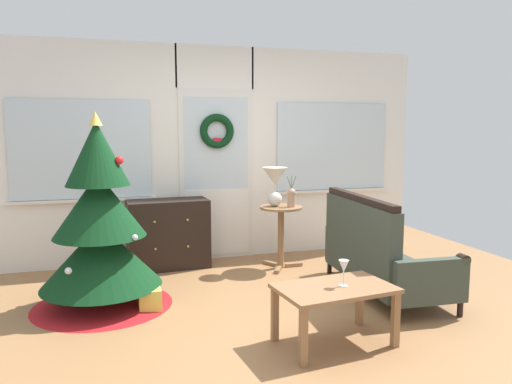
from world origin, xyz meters
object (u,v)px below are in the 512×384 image
(christmas_tree, at_px, (100,233))
(dresser_cabinet, at_px, (168,234))
(side_table, at_px, (281,225))
(flower_vase, at_px, (291,197))
(coffee_table, at_px, (335,295))
(gift_box, at_px, (150,300))
(settee_sofa, at_px, (377,255))
(table_lamp, at_px, (275,181))
(wine_glass, at_px, (344,267))

(christmas_tree, xyz_separation_m, dresser_cabinet, (0.71, 1.06, -0.27))
(side_table, distance_m, flower_vase, 0.34)
(coffee_table, xyz_separation_m, gift_box, (-1.25, 1.07, -0.27))
(side_table, distance_m, coffee_table, 2.02)
(christmas_tree, relative_size, coffee_table, 1.93)
(christmas_tree, relative_size, side_table, 2.43)
(side_table, bearing_deg, coffee_table, -98.34)
(christmas_tree, bearing_deg, side_table, 19.12)
(coffee_table, bearing_deg, settee_sofa, 45.77)
(christmas_tree, bearing_deg, gift_box, -32.08)
(christmas_tree, distance_m, table_lamp, 2.03)
(side_table, height_order, flower_vase, flower_vase)
(gift_box, bearing_deg, dresser_cabinet, 76.41)
(settee_sofa, relative_size, wine_glass, 8.14)
(table_lamp, distance_m, flower_vase, 0.25)
(flower_vase, xyz_separation_m, gift_box, (-1.64, -0.86, -0.73))
(settee_sofa, distance_m, gift_box, 2.16)
(christmas_tree, height_order, coffee_table, christmas_tree)
(side_table, relative_size, table_lamp, 1.61)
(table_lamp, relative_size, gift_box, 2.30)
(flower_vase, distance_m, wine_glass, 1.99)
(coffee_table, bearing_deg, side_table, 81.66)
(gift_box, bearing_deg, flower_vase, 27.69)
(flower_vase, distance_m, gift_box, 1.99)
(dresser_cabinet, height_order, settee_sofa, settee_sofa)
(dresser_cabinet, bearing_deg, wine_glass, -67.51)
(dresser_cabinet, bearing_deg, flower_vase, -18.78)
(christmas_tree, bearing_deg, wine_glass, -38.02)
(wine_glass, bearing_deg, christmas_tree, 141.98)
(coffee_table, bearing_deg, table_lamp, 83.49)
(christmas_tree, xyz_separation_m, table_lamp, (1.88, 0.71, 0.33))
(christmas_tree, bearing_deg, dresser_cabinet, 56.08)
(coffee_table, distance_m, gift_box, 1.67)
(table_lamp, relative_size, wine_glass, 2.26)
(settee_sofa, bearing_deg, coffee_table, -134.23)
(christmas_tree, distance_m, flower_vase, 2.13)
(side_table, relative_size, coffee_table, 0.79)
(flower_vase, bearing_deg, christmas_tree, -163.29)
(settee_sofa, bearing_deg, flower_vase, 115.76)
(side_table, bearing_deg, table_lamp, 146.31)
(coffee_table, relative_size, wine_glass, 4.58)
(flower_vase, bearing_deg, gift_box, -152.31)
(christmas_tree, relative_size, dresser_cabinet, 1.87)
(dresser_cabinet, relative_size, flower_vase, 2.64)
(table_lamp, xyz_separation_m, flower_vase, (0.16, -0.10, -0.17))
(dresser_cabinet, height_order, coffee_table, dresser_cabinet)
(dresser_cabinet, distance_m, wine_glass, 2.60)
(flower_vase, height_order, coffee_table, flower_vase)
(settee_sofa, distance_m, coffee_table, 1.27)
(side_table, xyz_separation_m, gift_box, (-1.54, -0.92, -0.41))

